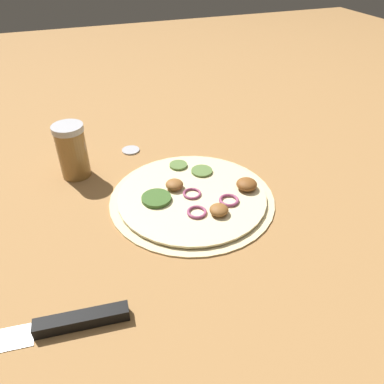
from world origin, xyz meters
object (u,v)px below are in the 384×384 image
pizza (193,196)px  spice_jar (72,151)px  knife (52,327)px  loose_cap (131,150)px

pizza → spice_jar: bearing=-39.1°
pizza → spice_jar: 0.26m
knife → pizza: bearing=-137.1°
pizza → loose_cap: (0.07, -0.22, -0.00)m
spice_jar → loose_cap: bearing=-154.9°
pizza → loose_cap: bearing=-71.8°
spice_jar → pizza: bearing=140.9°
spice_jar → loose_cap: (-0.13, -0.06, -0.05)m
knife → loose_cap: size_ratio=7.45×
pizza → loose_cap: size_ratio=7.75×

